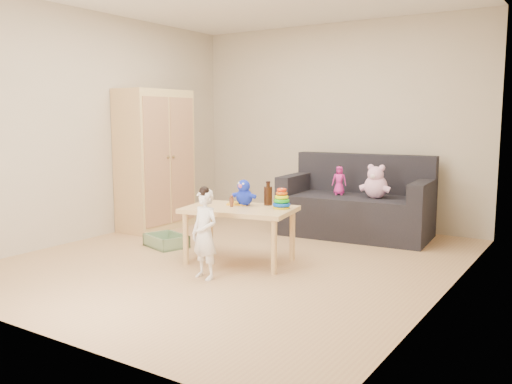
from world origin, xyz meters
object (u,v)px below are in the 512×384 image
Objects in this scene: sofa at (355,216)px; play_table at (240,235)px; wardrobe at (155,160)px; toddler at (205,235)px.

sofa is 1.66× the size of play_table.
wardrobe is 1.69× the size of play_table.
toddler is (1.87, -1.39, -0.48)m from wardrobe.
wardrobe reaches higher than toddler.
wardrobe is 2.38m from toddler.
wardrobe reaches higher than sofa.
wardrobe is at bearing -162.31° from sofa.
sofa is at bearing 90.16° from toddler.
wardrobe is at bearing 156.74° from play_table.
toddler is (-0.43, -2.33, 0.14)m from sofa.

